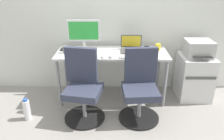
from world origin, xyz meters
name	(u,v)px	position (x,y,z in m)	size (l,w,h in m)	color
ground_plane	(112,97)	(0.00, 0.00, 0.00)	(5.28, 5.28, 0.00)	gray
back_wall	(112,9)	(0.00, 0.38, 1.30)	(4.40, 0.04, 2.60)	silver
desk	(112,57)	(0.00, 0.00, 0.68)	(1.61, 0.60, 0.75)	silver
office_chair_left	(83,88)	(-0.38, -0.50, 0.42)	(0.54, 0.54, 0.94)	black
office_chair_right	(140,88)	(0.37, -0.50, 0.42)	(0.54, 0.54, 0.94)	black
side_cabinet	(194,77)	(1.26, 0.05, 0.34)	(0.48, 0.52, 0.67)	silver
printer	(198,49)	(1.26, 0.05, 0.79)	(0.38, 0.40, 0.24)	#B7B7B7
water_bottle_on_floor	(27,110)	(-1.12, -0.59, 0.15)	(0.09, 0.09, 0.31)	white
desktop_monitor	(84,32)	(-0.42, 0.16, 1.00)	(0.48, 0.18, 0.43)	silver
open_laptop	(131,47)	(0.28, 0.07, 0.81)	(0.31, 0.27, 0.22)	#4C4C51
keyboard_by_monitor	(82,54)	(-0.42, -0.11, 0.76)	(0.34, 0.12, 0.02)	#2D2D2D
keyboard_by_laptop	(132,57)	(0.27, -0.22, 0.76)	(0.34, 0.12, 0.02)	#B7B7B7
mouse_by_monitor	(111,56)	(-0.01, -0.23, 0.77)	(0.06, 0.10, 0.03)	#B7B7B7
mouse_by_laptop	(103,56)	(-0.12, -0.23, 0.77)	(0.06, 0.10, 0.03)	silver
coffee_mug	(158,47)	(0.68, 0.10, 0.80)	(0.08, 0.08, 0.09)	yellow
pen_cup	(65,49)	(-0.67, -0.04, 0.80)	(0.07, 0.07, 0.10)	slate
phone_near_monitor	(147,47)	(0.54, 0.20, 0.76)	(0.07, 0.14, 0.01)	black
phone_near_laptop	(63,49)	(-0.74, 0.10, 0.76)	(0.07, 0.14, 0.01)	black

